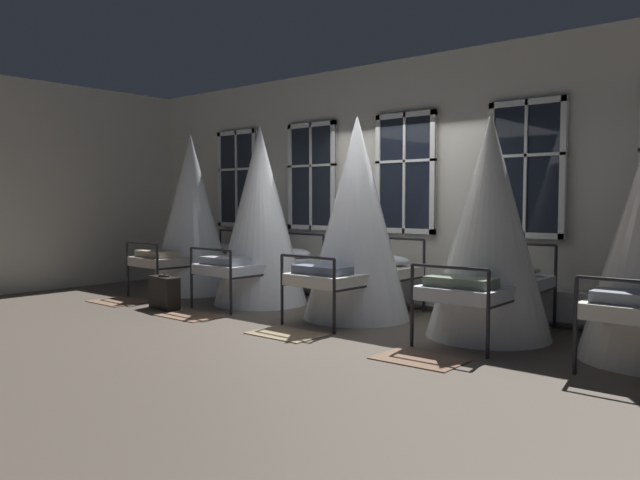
# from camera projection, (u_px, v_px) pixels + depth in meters

# --- Properties ---
(ground) EXTENTS (19.71, 19.71, 0.00)m
(ground) POSITION_uv_depth(u_px,v_px,m) (346.00, 321.00, 7.76)
(ground) COLOR brown
(back_wall_with_windows) EXTENTS (10.86, 0.10, 3.41)m
(back_wall_with_windows) POSITION_uv_depth(u_px,v_px,m) (409.00, 184.00, 8.71)
(back_wall_with_windows) COLOR beige
(back_wall_with_windows) RESTS_ON ground
(end_wall_left) EXTENTS (0.10, 7.21, 3.41)m
(end_wall_left) POSITION_uv_depth(u_px,v_px,m) (3.00, 186.00, 9.85)
(end_wall_left) COLOR beige
(end_wall_left) RESTS_ON ground
(window_bank) EXTENTS (7.76, 0.10, 2.60)m
(window_bank) POSITION_uv_depth(u_px,v_px,m) (404.00, 232.00, 8.66)
(window_bank) COLOR black
(window_bank) RESTS_ON ground
(cot_first) EXTENTS (1.33, 1.88, 2.53)m
(cot_first) POSITION_uv_depth(u_px,v_px,m) (191.00, 216.00, 10.09)
(cot_first) COLOR black
(cot_first) RESTS_ON ground
(cot_second) EXTENTS (1.33, 1.86, 2.54)m
(cot_second) POSITION_uv_depth(u_px,v_px,m) (260.00, 218.00, 9.00)
(cot_second) COLOR black
(cot_second) RESTS_ON ground
(cot_third) EXTENTS (1.33, 1.87, 2.53)m
(cot_third) POSITION_uv_depth(u_px,v_px,m) (357.00, 220.00, 7.85)
(cot_third) COLOR black
(cot_third) RESTS_ON ground
(cot_fourth) EXTENTS (1.33, 1.88, 2.40)m
(cot_fourth) POSITION_uv_depth(u_px,v_px,m) (490.00, 230.00, 6.77)
(cot_fourth) COLOR black
(cot_fourth) RESTS_ON ground
(rug_first) EXTENTS (0.80, 0.57, 0.01)m
(rug_first) POSITION_uv_depth(u_px,v_px,m) (117.00, 302.00, 9.17)
(rug_first) COLOR brown
(rug_first) RESTS_ON ground
(rug_second) EXTENTS (0.81, 0.57, 0.01)m
(rug_second) POSITION_uv_depth(u_px,v_px,m) (190.00, 316.00, 8.07)
(rug_second) COLOR brown
(rug_second) RESTS_ON ground
(rug_third) EXTENTS (0.81, 0.57, 0.01)m
(rug_third) POSITION_uv_depth(u_px,v_px,m) (287.00, 334.00, 6.96)
(rug_third) COLOR #8E7A5B
(rug_third) RESTS_ON ground
(rug_fourth) EXTENTS (0.82, 0.59, 0.01)m
(rug_fourth) POSITION_uv_depth(u_px,v_px,m) (420.00, 359.00, 5.85)
(rug_fourth) COLOR brown
(rug_fourth) RESTS_ON ground
(suitcase_dark) EXTENTS (0.58, 0.29, 0.47)m
(suitcase_dark) POSITION_uv_depth(u_px,v_px,m) (164.00, 293.00, 8.60)
(suitcase_dark) COLOR black
(suitcase_dark) RESTS_ON ground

